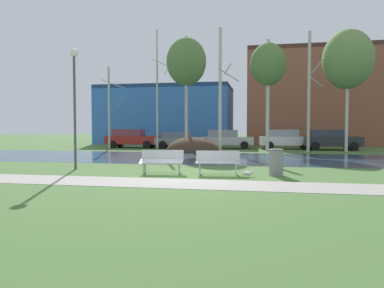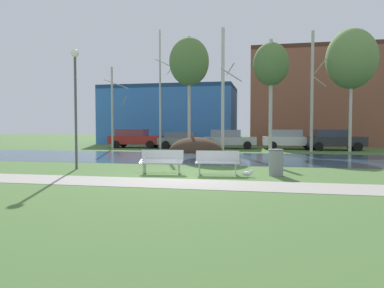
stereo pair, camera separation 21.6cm
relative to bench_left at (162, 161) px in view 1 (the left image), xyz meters
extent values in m
plane|color=#476B33|center=(1.07, 9.36, -0.47)|extent=(120.00, 120.00, 0.00)
cube|color=#9E998E|center=(1.07, -2.31, -0.47)|extent=(60.00, 1.91, 0.01)
cube|color=#2D475B|center=(1.07, 7.22, -0.47)|extent=(80.00, 8.15, 0.01)
ellipsoid|color=#423021|center=(-1.15, 12.35, -0.47)|extent=(3.79, 3.50, 2.06)
cube|color=silver|center=(0.01, -0.09, -0.02)|extent=(1.64, 0.66, 0.17)
cube|color=silver|center=(-0.02, 0.18, 0.20)|extent=(1.60, 0.27, 0.40)
cube|color=silver|center=(-0.65, -0.11, -0.25)|extent=(0.09, 0.43, 0.45)
cube|color=silver|center=(0.66, 0.04, -0.25)|extent=(0.09, 0.43, 0.45)
cylinder|color=silver|center=(-0.64, -0.15, 0.12)|extent=(0.07, 0.28, 0.04)
cylinder|color=silver|center=(0.66, 0.00, 0.12)|extent=(0.07, 0.28, 0.04)
cube|color=silver|center=(2.12, -0.09, -0.02)|extent=(1.64, 0.66, 0.05)
cube|color=silver|center=(2.09, 0.18, 0.20)|extent=(1.60, 0.27, 0.40)
cube|color=silver|center=(1.46, -0.11, -0.25)|extent=(0.09, 0.43, 0.45)
cube|color=silver|center=(2.76, 0.04, -0.25)|extent=(0.09, 0.43, 0.45)
cylinder|color=silver|center=(1.47, -0.15, 0.12)|extent=(0.07, 0.28, 0.04)
cylinder|color=silver|center=(2.77, 0.00, 0.12)|extent=(0.07, 0.28, 0.04)
cylinder|color=gray|center=(4.19, 0.17, 0.00)|extent=(0.50, 0.50, 0.95)
torus|color=#494A4C|center=(4.19, 0.17, 0.45)|extent=(0.53, 0.53, 0.04)
ellipsoid|color=white|center=(3.20, -0.38, -0.35)|extent=(0.35, 0.16, 0.16)
sphere|color=white|center=(3.36, -0.38, -0.27)|extent=(0.11, 0.11, 0.11)
cone|color=gold|center=(3.42, -0.38, -0.27)|extent=(0.06, 0.04, 0.04)
cylinder|color=gold|center=(3.22, -0.41, -0.42)|extent=(0.01, 0.01, 0.10)
cylinder|color=gold|center=(3.22, -0.35, -0.42)|extent=(0.01, 0.01, 0.10)
cylinder|color=#4C4C51|center=(-3.85, 0.61, 1.83)|extent=(0.10, 0.10, 4.61)
sphere|color=white|center=(-3.85, 0.61, 4.28)|extent=(0.32, 0.32, 0.32)
cylinder|color=#BCB7A8|center=(-8.13, 13.80, 2.77)|extent=(0.16, 0.16, 6.49)
cylinder|color=#BCB7A8|center=(-7.35, 14.33, 3.32)|extent=(1.06, 1.51, 0.69)
cylinder|color=#BCB7A8|center=(-7.43, 13.08, 4.57)|extent=(1.43, 1.39, 0.60)
cylinder|color=beige|center=(-4.30, 14.21, 4.16)|extent=(0.14, 0.14, 9.27)
cylinder|color=beige|center=(-3.56, 14.72, 5.89)|extent=(1.00, 1.43, 0.67)
cylinder|color=beige|center=(-3.70, 13.60, 6.08)|extent=(1.22, 1.19, 0.54)
cylinder|color=#BCB7A8|center=(-1.88, 13.74, 3.80)|extent=(0.23, 0.23, 8.54)
ellipsoid|color=#567A3D|center=(-1.88, 13.74, 6.19)|extent=(2.98, 2.98, 3.58)
cylinder|color=beige|center=(0.76, 13.01, 3.95)|extent=(0.23, 0.23, 8.85)
cylinder|color=beige|center=(1.26, 13.36, 5.50)|extent=(0.68, 0.95, 0.72)
cylinder|color=beige|center=(1.44, 12.31, 4.91)|extent=(1.38, 1.34, 0.83)
cylinder|color=beige|center=(4.13, 13.58, 3.53)|extent=(0.26, 0.26, 8.01)
ellipsoid|color=#567A3D|center=(4.13, 13.58, 5.77)|extent=(2.55, 2.55, 3.06)
cylinder|color=#BCB7A8|center=(6.92, 13.22, 3.71)|extent=(0.21, 0.21, 8.37)
cylinder|color=#BCB7A8|center=(7.54, 13.64, 5.56)|extent=(0.76, 1.07, 0.97)
cylinder|color=#BCB7A8|center=(7.39, 12.74, 4.32)|extent=(0.96, 0.93, 0.58)
cylinder|color=beige|center=(9.60, 14.00, 3.69)|extent=(0.21, 0.21, 8.32)
ellipsoid|color=#668947|center=(9.60, 14.00, 6.02)|extent=(3.46, 3.46, 4.15)
cube|color=maroon|center=(-6.96, 16.00, 0.20)|extent=(4.49, 1.99, 0.70)
cube|color=brown|center=(-7.32, 15.98, 0.82)|extent=(2.54, 1.69, 0.55)
cylinder|color=black|center=(-5.55, 16.96, -0.15)|extent=(0.65, 0.25, 0.64)
cylinder|color=black|center=(-5.47, 15.17, -0.15)|extent=(0.65, 0.25, 0.64)
cylinder|color=black|center=(-8.46, 16.82, -0.15)|extent=(0.65, 0.25, 0.64)
cylinder|color=black|center=(-8.38, 15.04, -0.15)|extent=(0.65, 0.25, 0.64)
cube|color=slate|center=(-2.71, 16.03, 0.13)|extent=(4.39, 2.10, 0.56)
cube|color=slate|center=(-3.06, 16.02, 0.64)|extent=(2.49, 1.78, 0.46)
cylinder|color=black|center=(-1.34, 17.05, -0.15)|extent=(0.65, 0.25, 0.64)
cylinder|color=black|center=(-1.25, 15.15, -0.15)|extent=(0.65, 0.25, 0.64)
cylinder|color=black|center=(-4.18, 16.92, -0.15)|extent=(0.65, 0.25, 0.64)
cylinder|color=black|center=(-4.09, 15.02, -0.15)|extent=(0.65, 0.25, 0.64)
cube|color=#B2B5BC|center=(0.98, 16.44, 0.16)|extent=(4.29, 1.98, 0.62)
cube|color=gray|center=(0.64, 16.43, 0.76)|extent=(2.43, 1.68, 0.59)
cylinder|color=black|center=(2.32, 17.40, -0.15)|extent=(0.65, 0.25, 0.64)
cylinder|color=black|center=(2.41, 15.62, -0.15)|extent=(0.65, 0.25, 0.64)
cylinder|color=black|center=(-0.45, 17.27, -0.15)|extent=(0.65, 0.25, 0.64)
cylinder|color=black|center=(-0.37, 15.49, -0.15)|extent=(0.65, 0.25, 0.64)
cube|color=silver|center=(5.71, 16.56, 0.18)|extent=(4.33, 1.95, 0.67)
cube|color=#949AAC|center=(5.37, 16.54, 0.80)|extent=(2.45, 1.66, 0.56)
cylinder|color=black|center=(7.07, 17.50, -0.15)|extent=(0.65, 0.25, 0.64)
cylinder|color=black|center=(7.15, 15.75, -0.15)|extent=(0.65, 0.25, 0.64)
cylinder|color=black|center=(4.27, 17.37, -0.15)|extent=(0.65, 0.25, 0.64)
cylinder|color=black|center=(4.35, 15.61, -0.15)|extent=(0.65, 0.25, 0.64)
cube|color=#282B30|center=(8.99, 15.92, 0.20)|extent=(4.25, 1.95, 0.70)
cube|color=#2F3648|center=(8.65, 15.91, 0.81)|extent=(2.41, 1.65, 0.54)
cylinder|color=black|center=(10.32, 16.87, -0.15)|extent=(0.65, 0.25, 0.64)
cylinder|color=black|center=(10.40, 15.11, -0.15)|extent=(0.65, 0.25, 0.64)
cylinder|color=black|center=(7.57, 16.74, -0.15)|extent=(0.65, 0.25, 0.64)
cylinder|color=black|center=(7.65, 14.98, -0.15)|extent=(0.65, 0.25, 0.64)
cube|color=#3870C6|center=(-6.34, 24.97, 2.36)|extent=(13.79, 7.61, 5.66)
cube|color=navy|center=(-6.34, 24.97, 5.39)|extent=(13.79, 7.61, 0.40)
cube|color=brown|center=(10.62, 24.98, 3.95)|extent=(16.45, 8.49, 8.83)
cube|color=#4E2C21|center=(10.62, 24.98, 8.56)|extent=(16.45, 8.49, 0.40)
camera|label=1|loc=(3.62, -13.06, 1.25)|focal=33.81mm
camera|label=2|loc=(3.83, -13.02, 1.25)|focal=33.81mm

